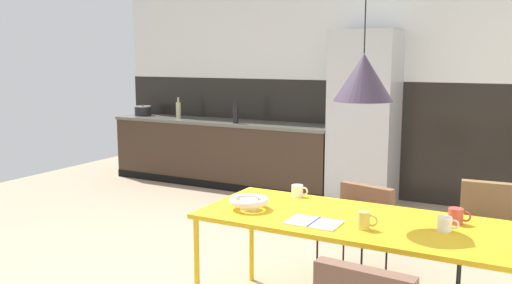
{
  "coord_description": "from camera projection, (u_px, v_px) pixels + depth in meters",
  "views": [
    {
      "loc": [
        2.22,
        -3.21,
        1.72
      ],
      "look_at": [
        -0.04,
        1.0,
        0.97
      ],
      "focal_mm": 37.65,
      "sensor_mm": 36.0,
      "label": 1
    }
  ],
  "objects": [
    {
      "name": "mug_wide_latte",
      "position": [
        445.0,
        224.0,
        3.08
      ],
      "size": [
        0.12,
        0.08,
        0.08
      ],
      "color": "white",
      "rests_on": "dining_table"
    },
    {
      "name": "bottle_spice_small",
      "position": [
        178.0,
        110.0,
        7.57
      ],
      "size": [
        0.07,
        0.07,
        0.29
      ],
      "color": "tan",
      "rests_on": "kitchen_counter"
    },
    {
      "name": "armchair_head_of_table",
      "position": [
        493.0,
        229.0,
        3.77
      ],
      "size": [
        0.52,
        0.5,
        0.84
      ],
      "rotation": [
        0.0,
        0.0,
        3.21
      ],
      "color": "brown",
      "rests_on": "ground"
    },
    {
      "name": "open_book",
      "position": [
        314.0,
        223.0,
        3.22
      ],
      "size": [
        0.31,
        0.21,
        0.02
      ],
      "color": "white",
      "rests_on": "dining_table"
    },
    {
      "name": "mug_glass_clear",
      "position": [
        364.0,
        220.0,
        3.11
      ],
      "size": [
        0.12,
        0.07,
        0.11
      ],
      "color": "gold",
      "rests_on": "dining_table"
    },
    {
      "name": "kitchen_counter",
      "position": [
        222.0,
        152.0,
        7.34
      ],
      "size": [
        3.22,
        0.63,
        0.88
      ],
      "color": "#36271C",
      "rests_on": "ground"
    },
    {
      "name": "back_wall_splashback_dark",
      "position": [
        344.0,
        137.0,
        6.85
      ],
      "size": [
        6.73,
        0.12,
        1.44
      ],
      "primitive_type": "cube",
      "color": "black",
      "rests_on": "ground"
    },
    {
      "name": "pendant_lamp_over_table_near",
      "position": [
        363.0,
        77.0,
        3.19
      ],
      "size": [
        0.36,
        0.36,
        1.37
      ],
      "color": "black"
    },
    {
      "name": "bottle_vinegar_dark",
      "position": [
        236.0,
        113.0,
        6.96
      ],
      "size": [
        0.07,
        0.07,
        0.32
      ],
      "color": "black",
      "rests_on": "kitchen_counter"
    },
    {
      "name": "back_wall_panel_upper",
      "position": [
        347.0,
        22.0,
        6.63
      ],
      "size": [
        6.73,
        0.12,
        1.44
      ],
      "primitive_type": "cube",
      "color": "silver",
      "rests_on": "back_wall_splashback_dark"
    },
    {
      "name": "mug_short_terracotta",
      "position": [
        456.0,
        216.0,
        3.21
      ],
      "size": [
        0.13,
        0.09,
        0.1
      ],
      "color": "#B23D33",
      "rests_on": "dining_table"
    },
    {
      "name": "dining_table",
      "position": [
        358.0,
        225.0,
        3.32
      ],
      "size": [
        2.0,
        0.82,
        0.73
      ],
      "color": "gold",
      "rests_on": "ground"
    },
    {
      "name": "refrigerator_column",
      "position": [
        364.0,
        118.0,
        6.32
      ],
      "size": [
        0.74,
        0.6,
        2.04
      ],
      "primitive_type": "cube",
      "color": "#ADAFB2",
      "rests_on": "ground"
    },
    {
      "name": "mug_white_ceramic",
      "position": [
        298.0,
        191.0,
        3.85
      ],
      "size": [
        0.12,
        0.08,
        0.08
      ],
      "color": "white",
      "rests_on": "dining_table"
    },
    {
      "name": "fruit_bowl",
      "position": [
        249.0,
        201.0,
        3.53
      ],
      "size": [
        0.26,
        0.26,
        0.08
      ],
      "color": "silver",
      "rests_on": "dining_table"
    },
    {
      "name": "cooking_pot",
      "position": [
        143.0,
        111.0,
        7.91
      ],
      "size": [
        0.24,
        0.24,
        0.16
      ],
      "color": "black",
      "rests_on": "kitchen_counter"
    },
    {
      "name": "armchair_near_window",
      "position": [
        358.0,
        218.0,
        4.25
      ],
      "size": [
        0.58,
        0.57,
        0.71
      ],
      "rotation": [
        0.0,
        0.0,
        2.9
      ],
      "color": "brown",
      "rests_on": "ground"
    }
  ]
}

